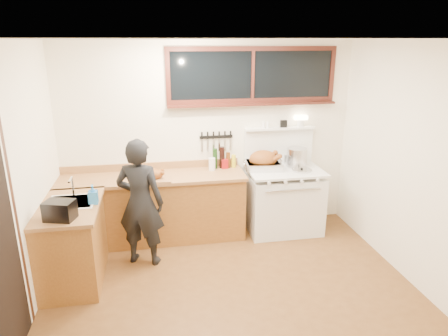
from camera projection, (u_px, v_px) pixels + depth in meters
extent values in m
cube|color=#593617|center=(234.00, 295.00, 4.27)|extent=(4.00, 3.50, 0.02)
cube|color=white|center=(209.00, 138.00, 5.54)|extent=(4.00, 0.05, 2.60)
cube|color=white|center=(299.00, 285.00, 2.21)|extent=(4.00, 0.05, 2.60)
cube|color=white|center=(11.00, 193.00, 3.53)|extent=(0.05, 3.50, 2.60)
cube|color=white|center=(422.00, 168.00, 4.22)|extent=(0.05, 3.50, 2.60)
cube|color=white|center=(236.00, 36.00, 3.47)|extent=(4.00, 3.50, 0.05)
cube|color=brown|center=(154.00, 209.00, 5.36)|extent=(2.40, 0.60, 0.86)
cube|color=#99693C|center=(152.00, 178.00, 5.21)|extent=(2.44, 0.64, 0.04)
cube|color=#99693C|center=(152.00, 166.00, 5.47)|extent=(2.40, 0.03, 0.10)
sphere|color=#B78C38|center=(70.00, 204.00, 4.85)|extent=(0.03, 0.03, 0.03)
sphere|color=#B78C38|center=(112.00, 201.00, 4.93)|extent=(0.03, 0.03, 0.03)
sphere|color=#B78C38|center=(153.00, 198.00, 5.02)|extent=(0.03, 0.03, 0.03)
sphere|color=#B78C38|center=(193.00, 195.00, 5.10)|extent=(0.03, 0.03, 0.03)
sphere|color=#B78C38|center=(227.00, 193.00, 5.18)|extent=(0.03, 0.03, 0.03)
cube|color=brown|center=(73.00, 244.00, 4.43)|extent=(0.60, 1.05, 0.86)
cube|color=#99693C|center=(69.00, 207.00, 4.30)|extent=(0.64, 1.09, 0.04)
cube|color=white|center=(72.00, 207.00, 4.38)|extent=(0.45, 0.40, 0.14)
cube|color=white|center=(71.00, 202.00, 4.36)|extent=(0.50, 0.45, 0.01)
cylinder|color=silver|center=(73.00, 186.00, 4.50)|extent=(0.02, 0.02, 0.24)
cylinder|color=silver|center=(70.00, 180.00, 4.39)|extent=(0.02, 0.18, 0.02)
cube|color=white|center=(283.00, 203.00, 5.62)|extent=(1.00, 0.70, 0.82)
cube|color=white|center=(285.00, 171.00, 5.48)|extent=(1.02, 0.72, 0.03)
cube|color=white|center=(292.00, 205.00, 5.27)|extent=(0.88, 0.02, 0.46)
cylinder|color=silver|center=(293.00, 190.00, 5.18)|extent=(0.75, 0.02, 0.02)
cylinder|color=white|center=(269.00, 183.00, 5.10)|extent=(0.04, 0.03, 0.04)
cylinder|color=white|center=(285.00, 182.00, 5.13)|extent=(0.04, 0.03, 0.04)
cylinder|color=white|center=(302.00, 181.00, 5.17)|extent=(0.04, 0.03, 0.04)
cylinder|color=white|center=(318.00, 180.00, 5.21)|extent=(0.04, 0.03, 0.04)
cube|color=white|center=(279.00, 146.00, 5.70)|extent=(1.00, 0.05, 0.50)
cube|color=white|center=(280.00, 128.00, 5.59)|extent=(1.00, 0.12, 0.03)
cylinder|color=white|center=(301.00, 123.00, 5.62)|extent=(0.10, 0.10, 0.10)
cube|color=#FFE5B2|center=(301.00, 118.00, 5.60)|extent=(0.18, 0.09, 0.06)
cube|color=black|center=(284.00, 124.00, 5.58)|extent=(0.09, 0.05, 0.10)
cylinder|color=white|center=(268.00, 125.00, 5.54)|extent=(0.04, 0.04, 0.09)
cylinder|color=white|center=(264.00, 125.00, 5.53)|extent=(0.04, 0.04, 0.09)
cube|color=black|center=(253.00, 75.00, 5.34)|extent=(2.20, 0.01, 0.62)
cube|color=black|center=(253.00, 49.00, 5.23)|extent=(2.32, 0.04, 0.06)
cube|color=black|center=(252.00, 100.00, 5.44)|extent=(2.32, 0.04, 0.06)
cube|color=black|center=(168.00, 76.00, 5.14)|extent=(0.06, 0.04, 0.62)
cube|color=black|center=(332.00, 74.00, 5.53)|extent=(0.06, 0.04, 0.62)
cube|color=black|center=(253.00, 75.00, 5.33)|extent=(0.04, 0.04, 0.62)
cube|color=black|center=(253.00, 104.00, 5.41)|extent=(2.32, 0.13, 0.03)
cube|color=black|center=(17.00, 222.00, 3.55)|extent=(0.01, 0.07, 2.10)
cube|color=black|center=(216.00, 137.00, 5.51)|extent=(0.46, 0.02, 0.04)
cube|color=silver|center=(202.00, 145.00, 5.50)|extent=(0.02, 0.00, 0.18)
cube|color=black|center=(202.00, 136.00, 5.45)|extent=(0.02, 0.02, 0.10)
cube|color=silver|center=(208.00, 145.00, 5.51)|extent=(0.02, 0.00, 0.18)
cube|color=black|center=(208.00, 135.00, 5.47)|extent=(0.02, 0.02, 0.10)
cube|color=silver|center=(214.00, 145.00, 5.52)|extent=(0.02, 0.00, 0.18)
cube|color=black|center=(213.00, 135.00, 5.48)|extent=(0.02, 0.02, 0.10)
cube|color=silver|center=(219.00, 145.00, 5.54)|extent=(0.03, 0.00, 0.18)
cube|color=black|center=(219.00, 135.00, 5.49)|extent=(0.02, 0.02, 0.10)
cube|color=silver|center=(225.00, 144.00, 5.55)|extent=(0.03, 0.00, 0.18)
cube|color=black|center=(225.00, 135.00, 5.51)|extent=(0.02, 0.02, 0.10)
cube|color=silver|center=(231.00, 144.00, 5.56)|extent=(0.03, 0.00, 0.18)
cube|color=black|center=(231.00, 134.00, 5.52)|extent=(0.02, 0.02, 0.10)
imported|color=black|center=(140.00, 203.00, 4.68)|extent=(0.66, 0.54, 1.55)
imported|color=#297DCF|center=(93.00, 194.00, 4.30)|extent=(0.10, 0.10, 0.21)
cube|color=black|center=(60.00, 210.00, 3.92)|extent=(0.32, 0.27, 0.19)
cube|color=#99693C|center=(154.00, 179.00, 5.07)|extent=(0.45, 0.35, 0.02)
ellipsoid|color=brown|center=(154.00, 174.00, 5.05)|extent=(0.25, 0.18, 0.14)
sphere|color=brown|center=(162.00, 171.00, 5.11)|extent=(0.05, 0.05, 0.05)
sphere|color=brown|center=(163.00, 173.00, 5.01)|extent=(0.05, 0.05, 0.05)
cube|color=silver|center=(263.00, 165.00, 5.49)|extent=(0.53, 0.42, 0.10)
cube|color=#3F3F42|center=(263.00, 163.00, 5.48)|extent=(0.47, 0.36, 0.03)
torus|color=silver|center=(245.00, 163.00, 5.43)|extent=(0.03, 0.10, 0.10)
torus|color=silver|center=(281.00, 161.00, 5.52)|extent=(0.03, 0.10, 0.10)
ellipsoid|color=brown|center=(263.00, 159.00, 5.47)|extent=(0.41, 0.33, 0.24)
cylinder|color=brown|center=(274.00, 159.00, 5.39)|extent=(0.14, 0.07, 0.11)
sphere|color=brown|center=(279.00, 156.00, 5.40)|extent=(0.07, 0.07, 0.07)
cylinder|color=brown|center=(270.00, 155.00, 5.57)|extent=(0.14, 0.07, 0.11)
sphere|color=brown|center=(275.00, 153.00, 5.57)|extent=(0.07, 0.07, 0.07)
cylinder|color=silver|center=(297.00, 157.00, 5.58)|extent=(0.37, 0.37, 0.26)
cylinder|color=silver|center=(289.00, 159.00, 5.76)|extent=(0.22, 0.22, 0.13)
cylinder|color=black|center=(290.00, 153.00, 5.86)|extent=(0.08, 0.16, 0.02)
cylinder|color=silver|center=(302.00, 170.00, 5.42)|extent=(0.34, 0.34, 0.02)
sphere|color=black|center=(302.00, 169.00, 5.42)|extent=(0.03, 0.03, 0.03)
cube|color=maroon|center=(225.00, 164.00, 5.51)|extent=(0.09, 0.08, 0.13)
cylinder|color=white|center=(212.00, 164.00, 5.43)|extent=(0.12, 0.12, 0.17)
cylinder|color=black|center=(215.00, 159.00, 5.49)|extent=(0.06, 0.06, 0.28)
cylinder|color=black|center=(222.00, 158.00, 5.50)|extent=(0.07, 0.07, 0.30)
cylinder|color=black|center=(228.00, 160.00, 5.53)|extent=(0.06, 0.06, 0.22)
cylinder|color=black|center=(234.00, 161.00, 5.55)|extent=(0.06, 0.06, 0.18)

